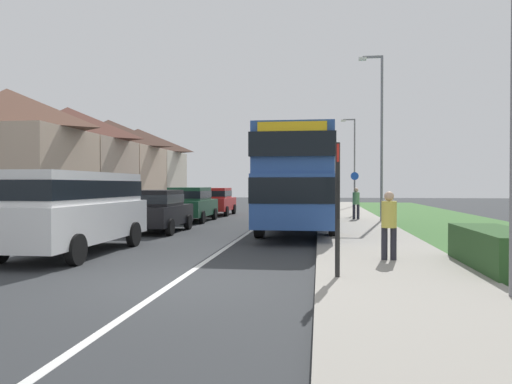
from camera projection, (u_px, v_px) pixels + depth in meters
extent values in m
plane|color=#2D3033|center=(173.00, 284.00, 8.91)|extent=(120.00, 120.00, 0.00)
cube|color=silver|center=(242.00, 237.00, 16.85)|extent=(0.14, 60.00, 0.01)
cube|color=gray|center=(372.00, 244.00, 14.32)|extent=(3.20, 68.00, 0.12)
cube|color=#2D5128|center=(497.00, 251.00, 9.97)|extent=(1.10, 3.36, 0.90)
cube|color=#284C93|center=(300.00, 197.00, 19.51)|extent=(2.50, 11.24, 1.65)
cube|color=#284C93|center=(300.00, 157.00, 19.49)|extent=(2.45, 11.02, 1.55)
cube|color=black|center=(300.00, 189.00, 19.50)|extent=(2.53, 11.30, 0.76)
cube|color=black|center=(300.00, 155.00, 19.48)|extent=(2.53, 11.30, 0.72)
cube|color=gold|center=(292.00, 129.00, 13.96)|extent=(2.00, 0.08, 0.44)
cylinder|color=black|center=(276.00, 212.00, 23.14)|extent=(0.30, 1.00, 1.00)
cylinder|color=black|center=(329.00, 213.00, 22.82)|extent=(0.30, 1.00, 1.00)
cylinder|color=black|center=(259.00, 223.00, 16.62)|extent=(0.30, 1.00, 1.00)
cylinder|color=black|center=(333.00, 224.00, 16.29)|extent=(0.30, 1.00, 1.00)
cube|color=silver|center=(74.00, 222.00, 12.73)|extent=(1.95, 5.51, 0.98)
cube|color=silver|center=(74.00, 188.00, 12.72)|extent=(1.72, 5.07, 0.80)
cube|color=black|center=(74.00, 189.00, 12.72)|extent=(1.76, 5.12, 0.45)
cylinder|color=black|center=(73.00, 233.00, 14.55)|extent=(0.20, 0.72, 0.72)
cylinder|color=black|center=(134.00, 234.00, 14.31)|extent=(0.20, 0.72, 0.72)
cylinder|color=black|center=(76.00, 250.00, 10.92)|extent=(0.20, 0.72, 0.72)
cube|color=black|center=(157.00, 215.00, 18.63)|extent=(1.81, 3.90, 0.72)
cube|color=black|center=(155.00, 198.00, 18.43)|extent=(1.59, 2.15, 0.59)
cube|color=black|center=(155.00, 199.00, 18.43)|extent=(1.63, 2.17, 0.33)
cylinder|color=black|center=(146.00, 222.00, 19.95)|extent=(0.20, 0.60, 0.60)
cylinder|color=black|center=(188.00, 222.00, 19.72)|extent=(0.20, 0.60, 0.60)
cylinder|color=black|center=(122.00, 227.00, 17.55)|extent=(0.20, 0.60, 0.60)
cylinder|color=black|center=(170.00, 227.00, 17.32)|extent=(0.20, 0.60, 0.60)
cube|color=#19472D|center=(191.00, 208.00, 24.07)|extent=(1.81, 4.28, 0.76)
cube|color=#19472D|center=(190.00, 194.00, 23.85)|extent=(1.59, 2.35, 0.62)
cube|color=black|center=(190.00, 194.00, 23.85)|extent=(1.63, 2.38, 0.35)
cylinder|color=black|center=(181.00, 214.00, 25.51)|extent=(0.20, 0.60, 0.60)
cylinder|color=black|center=(214.00, 214.00, 25.28)|extent=(0.20, 0.60, 0.60)
cylinder|color=black|center=(166.00, 217.00, 22.88)|extent=(0.20, 0.60, 0.60)
cylinder|color=black|center=(202.00, 217.00, 22.65)|extent=(0.20, 0.60, 0.60)
cube|color=#B21E1E|center=(216.00, 204.00, 29.11)|extent=(1.71, 3.97, 0.73)
cube|color=#B21E1E|center=(216.00, 193.00, 28.91)|extent=(1.51, 2.19, 0.60)
cube|color=black|center=(216.00, 193.00, 28.91)|extent=(1.54, 2.21, 0.33)
cylinder|color=black|center=(207.00, 209.00, 30.45)|extent=(0.20, 0.60, 0.60)
cylinder|color=black|center=(234.00, 209.00, 30.23)|extent=(0.20, 0.60, 0.60)
cylinder|color=black|center=(198.00, 211.00, 28.01)|extent=(0.20, 0.60, 0.60)
cylinder|color=black|center=(226.00, 211.00, 27.79)|extent=(0.20, 0.60, 0.60)
cylinder|color=#23232D|center=(384.00, 246.00, 11.00)|extent=(0.14, 0.14, 0.85)
cylinder|color=#23232D|center=(393.00, 246.00, 10.97)|extent=(0.14, 0.14, 0.85)
cylinder|color=#D1C14C|center=(389.00, 214.00, 10.97)|extent=(0.34, 0.34, 0.60)
sphere|color=tan|center=(389.00, 196.00, 10.97)|extent=(0.22, 0.22, 0.22)
cylinder|color=#23232D|center=(354.00, 213.00, 23.92)|extent=(0.14, 0.14, 0.85)
cylinder|color=#23232D|center=(358.00, 213.00, 23.89)|extent=(0.14, 0.14, 0.85)
cylinder|color=#518C56|center=(356.00, 198.00, 23.90)|extent=(0.34, 0.34, 0.60)
sphere|color=tan|center=(356.00, 190.00, 23.89)|extent=(0.22, 0.22, 0.22)
cylinder|color=black|center=(338.00, 213.00, 8.94)|extent=(0.09, 0.09, 2.60)
cube|color=red|center=(338.00, 153.00, 8.92)|extent=(0.04, 0.44, 0.32)
cube|color=black|center=(338.00, 199.00, 8.95)|extent=(0.06, 0.52, 0.68)
cylinder|color=slate|center=(355.00, 199.00, 26.91)|extent=(0.08, 0.08, 2.10)
cylinder|color=blue|center=(355.00, 176.00, 26.89)|extent=(0.44, 0.03, 0.44)
cylinder|color=slate|center=(382.00, 140.00, 22.90)|extent=(0.12, 0.12, 7.91)
cube|color=slate|center=(372.00, 57.00, 22.90)|extent=(0.90, 0.10, 0.10)
cube|color=silver|center=(363.00, 59.00, 22.96)|extent=(0.36, 0.20, 0.14)
cylinder|color=slate|center=(355.00, 163.00, 38.93)|extent=(0.12, 0.12, 7.10)
cube|color=slate|center=(349.00, 120.00, 38.93)|extent=(0.90, 0.10, 0.10)
cube|color=silver|center=(343.00, 121.00, 38.99)|extent=(0.36, 0.20, 0.14)
cube|color=#C1A88E|center=(7.00, 175.00, 23.91)|extent=(6.93, 5.68, 4.56)
pyramid|color=brown|center=(7.00, 109.00, 23.86)|extent=(6.93, 5.68, 2.00)
cube|color=tan|center=(68.00, 177.00, 29.66)|extent=(6.93, 5.68, 4.56)
pyramid|color=brown|center=(68.00, 124.00, 29.61)|extent=(6.93, 5.68, 2.00)
cube|color=#C1A88E|center=(109.00, 178.00, 35.41)|extent=(6.93, 5.68, 4.56)
pyramid|color=#4C3328|center=(108.00, 133.00, 35.36)|extent=(6.93, 5.68, 2.00)
cube|color=beige|center=(138.00, 179.00, 41.16)|extent=(6.93, 5.68, 4.56)
pyramid|color=#4C3328|center=(138.00, 141.00, 41.11)|extent=(6.93, 5.68, 2.00)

